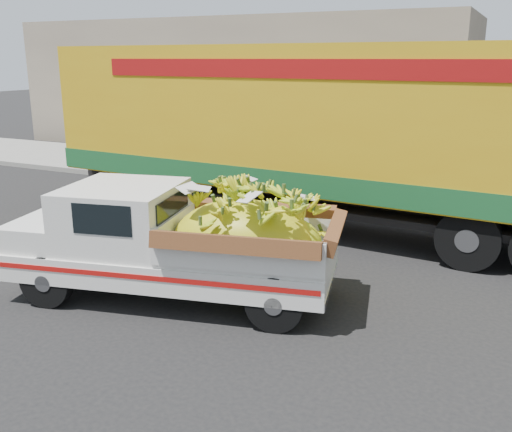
% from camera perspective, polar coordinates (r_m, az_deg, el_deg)
% --- Properties ---
extents(ground, '(100.00, 100.00, 0.00)m').
position_cam_1_polar(ground, '(7.75, 0.05, -11.67)').
color(ground, black).
rests_on(ground, ground).
extents(curb, '(60.00, 0.25, 0.15)m').
position_cam_1_polar(curb, '(14.42, 12.96, 1.22)').
color(curb, gray).
rests_on(curb, ground).
extents(sidewalk, '(60.00, 4.00, 0.14)m').
position_cam_1_polar(sidewalk, '(16.42, 14.63, 2.82)').
color(sidewalk, gray).
rests_on(sidewalk, ground).
extents(building_left, '(18.00, 6.00, 5.00)m').
position_cam_1_polar(building_left, '(24.32, -1.25, 13.08)').
color(building_left, gray).
rests_on(building_left, ground).
extents(pickup_truck, '(5.12, 2.76, 1.70)m').
position_cam_1_polar(pickup_truck, '(8.51, -6.14, -2.54)').
color(pickup_truck, black).
rests_on(pickup_truck, ground).
extents(semi_trailer, '(12.04, 3.39, 3.80)m').
position_cam_1_polar(semi_trailer, '(12.04, 5.46, 8.69)').
color(semi_trailer, black).
rests_on(semi_trailer, ground).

